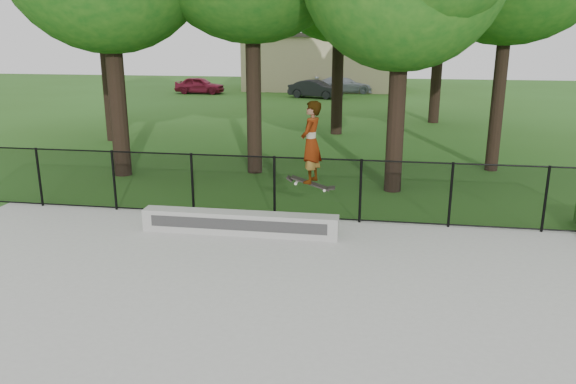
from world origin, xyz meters
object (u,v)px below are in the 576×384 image
Objects in this scene: skater_airborne at (311,144)px; grind_ledge at (239,223)px; car_a at (200,85)px; car_c at (345,84)px; car_b at (315,89)px.

grind_ledge is at bearing 179.37° from skater_airborne.
car_c reaches higher than car_a.
car_c is at bearing 89.50° from grind_ledge.
car_c is (0.27, 30.86, 0.33)m from grind_ledge.
skater_airborne is at bearing -156.52° from car_a.
skater_airborne reaches higher than car_c.
skater_airborne reaches higher than car_a.
grind_ledge is 2.28× the size of skater_airborne.
car_a is at bearing 97.30° from car_b.
car_c is at bearing -76.77° from car_a.
grind_ledge is 1.30× the size of car_b.
skater_airborne reaches higher than car_b.
car_a is 1.88× the size of skater_airborne.
car_b reaches higher than grind_ledge.
car_c is at bearing 92.38° from skater_airborne.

